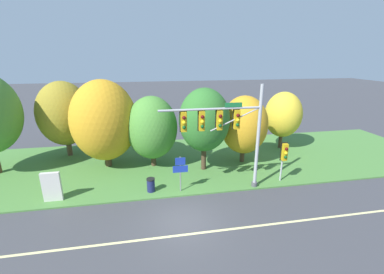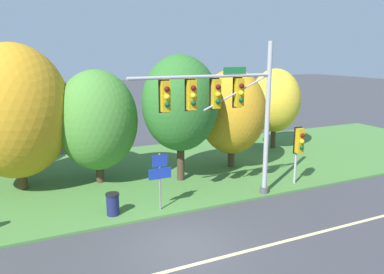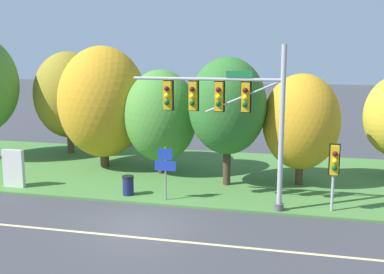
{
  "view_description": "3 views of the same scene",
  "coord_description": "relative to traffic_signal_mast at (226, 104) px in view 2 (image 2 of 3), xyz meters",
  "views": [
    {
      "loc": [
        -1.77,
        -12.1,
        8.81
      ],
      "look_at": [
        1.1,
        3.66,
        3.68
      ],
      "focal_mm": 24.0,
      "sensor_mm": 36.0,
      "label": 1
    },
    {
      "loc": [
        -4.78,
        -10.94,
        6.64
      ],
      "look_at": [
        2.25,
        4.28,
        2.83
      ],
      "focal_mm": 35.0,
      "sensor_mm": 36.0,
      "label": 2
    },
    {
      "loc": [
        6.31,
        -17.22,
        6.97
      ],
      "look_at": [
        1.26,
        3.95,
        2.93
      ],
      "focal_mm": 45.0,
      "sensor_mm": 36.0,
      "label": 3
    }
  ],
  "objects": [
    {
      "name": "grass_verge",
      "position": [
        -3.18,
        5.41,
        -4.43
      ],
      "size": [
        48.0,
        11.5,
        0.1
      ],
      "primitive_type": "cube",
      "color": "#477A38",
      "rests_on": "ground"
    },
    {
      "name": "tree_mid_verge",
      "position": [
        -4.57,
        4.85,
        -1.16
      ],
      "size": [
        4.02,
        4.02,
        5.74
      ],
      "color": "#423021",
      "rests_on": "grass_verge"
    },
    {
      "name": "tree_behind_signpost",
      "position": [
        -8.24,
        5.48,
        -0.57
      ],
      "size": [
        5.09,
        5.09,
        7.0
      ],
      "color": "#4C3823",
      "rests_on": "grass_verge"
    },
    {
      "name": "ground_plane",
      "position": [
        -3.18,
        -2.84,
        -4.48
      ],
      "size": [
        160.0,
        160.0,
        0.0
      ],
      "primitive_type": "plane",
      "color": "#3D3D42"
    },
    {
      "name": "tree_right_far",
      "position": [
        2.93,
        4.35,
        -1.16
      ],
      "size": [
        3.86,
        3.86,
        5.64
      ],
      "color": "#4C3823",
      "rests_on": "grass_verge"
    },
    {
      "name": "tree_tall_centre",
      "position": [
        -0.67,
        3.42,
        -0.36
      ],
      "size": [
        3.87,
        3.87,
        6.45
      ],
      "color": "#423021",
      "rests_on": "grass_verge"
    },
    {
      "name": "pedestrian_signal_near_kerb",
      "position": [
        4.37,
        0.3,
        -2.27
      ],
      "size": [
        0.46,
        0.55,
        2.95
      ],
      "color": "#9EA0A5",
      "rests_on": "grass_verge"
    },
    {
      "name": "lane_stripe",
      "position": [
        -3.18,
        -4.04,
        -4.47
      ],
      "size": [
        36.0,
        0.16,
        0.01
      ],
      "primitive_type": "cube",
      "color": "beige",
      "rests_on": "ground"
    },
    {
      "name": "traffic_signal_mast",
      "position": [
        0.0,
        0.0,
        0.0
      ],
      "size": [
        6.66,
        0.49,
        7.02
      ],
      "color": "#9EA0A5",
      "rests_on": "grass_verge"
    },
    {
      "name": "trash_bin",
      "position": [
        -4.91,
        0.58,
        -3.91
      ],
      "size": [
        0.56,
        0.56,
        0.93
      ],
      "color": "#191E4C",
      "rests_on": "grass_verge"
    },
    {
      "name": "tree_furthest_back",
      "position": [
        7.83,
        6.92,
        -1.07
      ],
      "size": [
        3.45,
        3.45,
        5.48
      ],
      "color": "#4C3823",
      "rests_on": "grass_verge"
    },
    {
      "name": "route_sign_post",
      "position": [
        -2.96,
        0.25,
        -2.78
      ],
      "size": [
        0.99,
        0.08,
        2.47
      ],
      "color": "slate",
      "rests_on": "grass_verge"
    }
  ]
}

